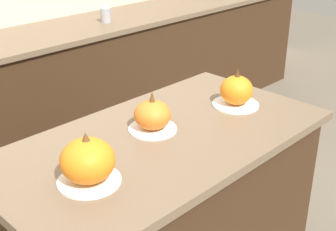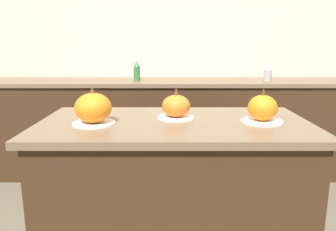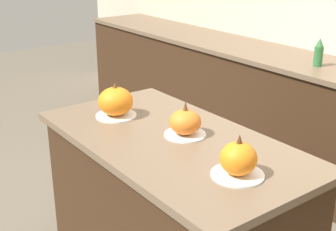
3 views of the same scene
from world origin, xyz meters
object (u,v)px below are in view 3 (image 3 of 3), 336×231
(pumpkin_cake_left, at_px, (116,102))
(pumpkin_cake_right, at_px, (238,160))
(pumpkin_cake_center, at_px, (185,123))
(bottle_tall, at_px, (319,53))

(pumpkin_cake_left, relative_size, pumpkin_cake_right, 1.01)
(pumpkin_cake_center, distance_m, pumpkin_cake_right, 0.43)
(pumpkin_cake_left, bearing_deg, bottle_tall, 87.56)
(pumpkin_cake_center, distance_m, bottle_tall, 1.44)
(pumpkin_cake_center, height_order, pumpkin_cake_right, pumpkin_cake_right)
(pumpkin_cake_left, bearing_deg, pumpkin_cake_center, 17.42)
(pumpkin_cake_right, xyz_separation_m, bottle_tall, (-0.75, 1.49, 0.06))
(pumpkin_cake_right, relative_size, bottle_tall, 1.06)
(pumpkin_cake_left, height_order, pumpkin_cake_right, pumpkin_cake_left)
(pumpkin_cake_center, bearing_deg, bottle_tall, 103.26)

